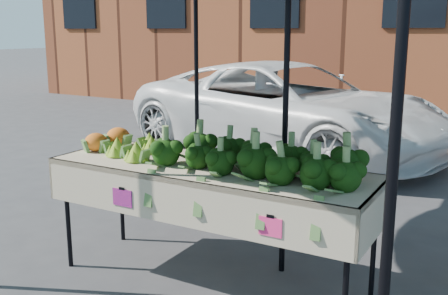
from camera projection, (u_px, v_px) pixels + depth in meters
ground at (235, 291)px, 3.85m from camera, size 90.00×90.00×0.00m
table at (210, 225)px, 3.90m from camera, size 2.41×0.84×0.90m
canopy at (249, 94)px, 4.13m from camera, size 3.16×3.16×2.74m
broccoli_heap at (256, 153)px, 3.61m from camera, size 1.55×0.58×0.27m
romanesco_cluster at (140, 142)px, 4.14m from camera, size 0.44×0.58×0.21m
cauliflower_pair at (107, 137)px, 4.35m from camera, size 0.24×0.44×0.19m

